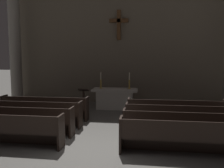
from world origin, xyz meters
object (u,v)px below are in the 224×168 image
at_px(pew_left_row_2, 19,120).
at_px(candlestick_right, 129,83).
at_px(altar, 115,98).
at_px(candlestick_left, 101,83).
at_px(pew_left_row_3, 33,113).
at_px(pew_left_row_1, 1,129).
at_px(lectern, 84,102).
at_px(pew_right_row_2, 184,127).
at_px(pew_right_row_4, 175,112).
at_px(pew_right_row_3, 179,118).
at_px(pew_right_row_1, 190,138).
at_px(pew_left_row_4, 44,108).
at_px(column_left_third, 15,44).

height_order(pew_left_row_2, candlestick_right, candlestick_right).
bearing_deg(altar, candlestick_left, -180.00).
height_order(pew_left_row_3, candlestick_left, candlestick_left).
bearing_deg(pew_left_row_1, altar, 63.96).
bearing_deg(pew_left_row_1, lectern, 71.98).
height_order(candlestick_right, lectern, candlestick_right).
distance_m(altar, candlestick_left, 1.02).
xyz_separation_m(pew_left_row_3, pew_right_row_2, (5.22, -1.00, 0.00)).
xyz_separation_m(pew_right_row_2, pew_right_row_4, (0.00, 1.99, 0.00)).
distance_m(pew_right_row_3, lectern, 4.43).
bearing_deg(candlestick_left, pew_right_row_3, -45.33).
distance_m(pew_left_row_1, lectern, 4.36).
xyz_separation_m(pew_right_row_1, pew_right_row_2, (0.00, 1.00, 0.00)).
bearing_deg(pew_right_row_2, pew_left_row_4, 159.10).
relative_size(pew_right_row_4, candlestick_right, 4.55).
height_order(pew_left_row_2, pew_right_row_1, same).
bearing_deg(pew_left_row_4, pew_left_row_3, -90.00).
bearing_deg(pew_left_row_1, pew_right_row_3, 20.90).
distance_m(pew_left_row_4, column_left_third, 5.04).
bearing_deg(pew_right_row_2, lectern, 140.92).
relative_size(pew_left_row_3, pew_right_row_4, 1.00).
height_order(pew_left_row_2, pew_right_row_4, same).
height_order(pew_left_row_2, column_left_third, column_left_third).
bearing_deg(pew_right_row_2, pew_left_row_2, 180.00).
relative_size(pew_right_row_1, candlestick_right, 4.55).
relative_size(column_left_third, altar, 3.05).
distance_m(altar, candlestick_right, 1.02).
height_order(pew_right_row_1, column_left_third, column_left_third).
relative_size(pew_left_row_1, pew_right_row_2, 1.00).
bearing_deg(pew_left_row_3, pew_left_row_1, -90.00).
height_order(pew_right_row_2, altar, altar).
relative_size(pew_left_row_1, pew_right_row_1, 1.00).
xyz_separation_m(pew_left_row_3, pew_right_row_4, (5.22, 1.00, 0.00)).
height_order(pew_right_row_2, pew_right_row_3, same).
bearing_deg(altar, pew_left_row_1, -116.04).
distance_m(pew_left_row_3, pew_right_row_2, 5.32).
relative_size(pew_right_row_3, altar, 1.64).
relative_size(pew_right_row_1, pew_right_row_2, 1.00).
xyz_separation_m(pew_right_row_3, candlestick_right, (-1.91, 3.35, 0.79)).
height_order(pew_right_row_4, lectern, lectern).
xyz_separation_m(pew_left_row_1, pew_left_row_2, (0.00, 1.00, 0.00)).
xyz_separation_m(pew_left_row_4, column_left_third, (-2.90, 3.04, 2.79)).
height_order(pew_left_row_4, candlestick_right, candlestick_right).
bearing_deg(pew_left_row_3, candlestick_right, 45.33).
bearing_deg(pew_right_row_1, pew_left_row_4, 150.20).
relative_size(pew_left_row_1, candlestick_right, 4.55).
relative_size(pew_right_row_3, column_left_third, 0.54).
height_order(pew_left_row_1, column_left_third, column_left_third).
bearing_deg(pew_right_row_1, pew_right_row_4, 90.00).
xyz_separation_m(pew_right_row_1, candlestick_left, (-3.31, 5.34, 0.79)).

